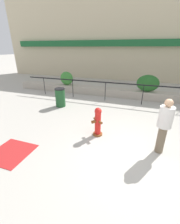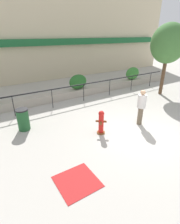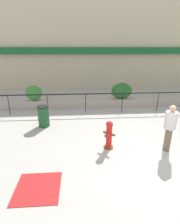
# 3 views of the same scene
# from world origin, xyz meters

# --- Properties ---
(ground_plane) EXTENTS (120.00, 120.00, 0.00)m
(ground_plane) POSITION_xyz_m (0.00, 0.00, 0.00)
(ground_plane) COLOR #B2ADA3
(building_facade) EXTENTS (30.00, 1.36, 8.00)m
(building_facade) POSITION_xyz_m (0.00, 11.98, 3.99)
(building_facade) COLOR beige
(building_facade) RESTS_ON ground
(planter_wall_low) EXTENTS (18.00, 0.70, 0.50)m
(planter_wall_low) POSITION_xyz_m (0.00, 6.00, 0.25)
(planter_wall_low) COLOR #ADA393
(planter_wall_low) RESTS_ON ground
(fence_railing_segment) EXTENTS (15.00, 0.05, 1.15)m
(fence_railing_segment) POSITION_xyz_m (-0.00, 4.90, 1.02)
(fence_railing_segment) COLOR black
(fence_railing_segment) RESTS_ON ground
(hedge_bush_0) EXTENTS (0.95, 0.57, 0.93)m
(hedge_bush_0) POSITION_xyz_m (-5.26, 6.00, 0.97)
(hedge_bush_0) COLOR #387F33
(hedge_bush_0) RESTS_ON planter_wall_low
(hedge_bush_1) EXTENTS (1.32, 0.59, 1.01)m
(hedge_bush_1) POSITION_xyz_m (0.22, 6.00, 1.00)
(hedge_bush_1) COLOR #235B23
(hedge_bush_1) RESTS_ON planter_wall_low
(fire_hydrant) EXTENTS (0.50, 0.50, 1.08)m
(fire_hydrant) POSITION_xyz_m (-1.46, 0.98, 0.55)
(fire_hydrant) COLOR brown
(fire_hydrant) RESTS_ON ground
(pedestrian) EXTENTS (0.55, 0.55, 1.73)m
(pedestrian) POSITION_xyz_m (0.62, 0.66, 0.99)
(pedestrian) COLOR brown
(pedestrian) RESTS_ON ground
(tactile_warning_pad) EXTENTS (1.19, 1.19, 0.01)m
(tactile_warning_pad) POSITION_xyz_m (-3.71, -0.90, 0.01)
(tactile_warning_pad) COLOR #B22323
(tactile_warning_pad) RESTS_ON ground
(trash_bin) EXTENTS (0.55, 0.55, 1.01)m
(trash_bin) POSITION_xyz_m (-4.22, 3.16, 0.51)
(trash_bin) COLOR #1E5128
(trash_bin) RESTS_ON ground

